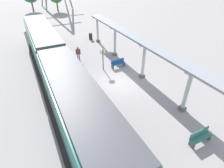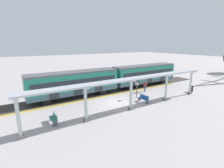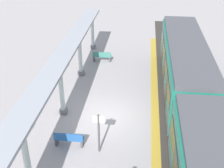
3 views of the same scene
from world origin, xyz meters
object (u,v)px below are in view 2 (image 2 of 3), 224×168
canopy_pillar_third (131,95)px  canopy_pillar_fifth (191,82)px  train_near_carriage (75,84)px  bench_mid_platform (54,118)px  trash_bin (191,89)px  platform_info_sign (137,88)px  train_far_carriage (145,75)px  passenger_waiting_near_edge (145,85)px  canopy_pillar_fourth (166,87)px  canopy_pillar_nearest (18,118)px  canopy_pillar_second (86,104)px  bench_near_end (144,98)px

canopy_pillar_third → canopy_pillar_fifth: same height
train_near_carriage → bench_mid_platform: bearing=-34.3°
trash_bin → platform_info_sign: platform_info_sign is taller
train_far_carriage → passenger_waiting_near_edge: (3.06, -2.69, -0.80)m
canopy_pillar_fourth → canopy_pillar_fifth: (0.00, 5.09, 0.00)m
canopy_pillar_nearest → bench_mid_platform: 3.25m
canopy_pillar_second → bench_near_end: (-1.05, 8.05, -1.25)m
train_near_carriage → passenger_waiting_near_edge: (3.06, 9.72, -0.80)m
bench_near_end → passenger_waiting_near_edge: passenger_waiting_near_edge is taller
canopy_pillar_fourth → platform_info_sign: size_ratio=1.52×
canopy_pillar_fourth → trash_bin: size_ratio=3.67×
canopy_pillar_fifth → train_far_carriage: bearing=-165.6°
trash_bin → train_near_carriage: bearing=-113.3°
train_near_carriage → bench_mid_platform: train_near_carriage is taller
bench_mid_platform → canopy_pillar_third: bearing=81.1°
canopy_pillar_fourth → platform_info_sign: (-2.64, -2.50, -0.37)m
canopy_pillar_fourth → train_far_carriage: bearing=156.3°
canopy_pillar_nearest → bench_near_end: size_ratio=2.22×
canopy_pillar_fifth → trash_bin: (-0.58, 1.31, -1.24)m
train_far_carriage → passenger_waiting_near_edge: bearing=-41.4°
canopy_pillar_nearest → canopy_pillar_third: (0.00, 10.53, 0.00)m
train_far_carriage → canopy_pillar_fourth: bearing=-23.7°
canopy_pillar_third → platform_info_sign: 4.07m
canopy_pillar_nearest → platform_info_sign: canopy_pillar_nearest is taller
train_near_carriage → canopy_pillar_fifth: (7.31, 14.29, -0.13)m
canopy_pillar_third → canopy_pillar_fifth: size_ratio=1.00×
canopy_pillar_second → trash_bin: bearing=91.9°
bench_near_end → passenger_waiting_near_edge: 4.58m
train_near_carriage → trash_bin: size_ratio=13.02×
passenger_waiting_near_edge → train_far_carriage: bearing=138.6°
bench_near_end → trash_bin: size_ratio=1.65×
train_far_carriage → canopy_pillar_fifth: size_ratio=3.55×
passenger_waiting_near_edge → bench_mid_platform: bearing=-77.7°
train_near_carriage → bench_near_end: size_ratio=7.89×
train_far_carriage → bench_near_end: size_ratio=7.89×
canopy_pillar_second → bench_mid_platform: size_ratio=2.22×
bench_near_end → bench_mid_platform: (-0.17, -10.65, 0.00)m
canopy_pillar_nearest → trash_bin: size_ratio=3.67×
trash_bin → canopy_pillar_fifth: bearing=-66.3°
passenger_waiting_near_edge → trash_bin: bearing=58.0°
canopy_pillar_fifth → bench_near_end: (-1.05, -7.80, -1.25)m
canopy_pillar_fifth → trash_bin: 1.90m
train_far_carriage → trash_bin: bearing=25.4°
canopy_pillar_third → canopy_pillar_fourth: size_ratio=1.00×
trash_bin → bench_mid_platform: bearing=-91.9°
canopy_pillar_nearest → passenger_waiting_near_edge: canopy_pillar_nearest is taller
canopy_pillar_nearest → canopy_pillar_fourth: bearing=90.0°
canopy_pillar_fourth → canopy_pillar_nearest: bearing=-90.0°
platform_info_sign → bench_mid_platform: bearing=-82.6°
train_near_carriage → trash_bin: 17.05m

